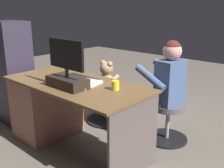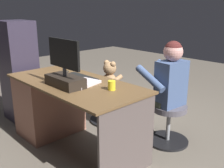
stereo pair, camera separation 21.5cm
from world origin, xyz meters
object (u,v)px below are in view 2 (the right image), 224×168
(desk, at_px, (54,103))
(person, at_px, (164,83))
(keyboard, at_px, (81,77))
(cup, at_px, (112,85))
(monitor, at_px, (65,73))
(computer_mouse, at_px, (65,72))
(tv_remote, at_px, (60,78))
(visitor_chair, at_px, (169,121))
(teddy_bear, at_px, (110,76))
(office_chair_teddy, at_px, (110,104))

(desk, relative_size, person, 1.37)
(keyboard, xyz_separation_m, cup, (-0.52, 0.04, 0.03))
(monitor, relative_size, computer_mouse, 4.77)
(tv_remote, relative_size, visitor_chair, 0.33)
(visitor_chair, bearing_deg, person, 5.42)
(tv_remote, distance_m, teddy_bear, 0.80)
(tv_remote, distance_m, office_chair_teddy, 0.92)
(keyboard, bearing_deg, office_chair_teddy, -72.36)
(office_chair_teddy, xyz_separation_m, visitor_chair, (-0.86, -0.08, 0.02))
(cup, bearing_deg, monitor, 31.78)
(keyboard, xyz_separation_m, tv_remote, (0.12, 0.18, -0.00))
(desk, xyz_separation_m, person, (-0.94, -0.80, 0.28))
(office_chair_teddy, bearing_deg, tv_remote, 94.93)
(computer_mouse, xyz_separation_m, tv_remote, (-0.15, 0.17, -0.01))
(cup, bearing_deg, desk, 6.22)
(cup, bearing_deg, office_chair_teddy, -41.90)
(cup, relative_size, tv_remote, 0.57)
(desk, distance_m, computer_mouse, 0.39)
(computer_mouse, height_order, tv_remote, computer_mouse)
(monitor, bearing_deg, person, -115.72)
(office_chair_teddy, distance_m, teddy_bear, 0.37)
(monitor, xyz_separation_m, computer_mouse, (0.41, -0.27, -0.11))
(visitor_chair, distance_m, person, 0.42)
(monitor, xyz_separation_m, teddy_bear, (0.32, -0.88, -0.25))
(computer_mouse, height_order, office_chair_teddy, computer_mouse)
(keyboard, distance_m, computer_mouse, 0.27)
(cup, bearing_deg, person, -95.66)
(tv_remote, distance_m, person, 1.11)
(tv_remote, bearing_deg, keyboard, -98.11)
(tv_remote, xyz_separation_m, person, (-0.71, -0.85, -0.08))
(desk, distance_m, keyboard, 0.51)
(monitor, bearing_deg, desk, -16.74)
(monitor, bearing_deg, keyboard, -64.79)
(keyboard, height_order, cup, cup)
(teddy_bear, relative_size, person, 0.33)
(teddy_bear, bearing_deg, tv_remote, 94.85)
(tv_remote, height_order, teddy_bear, teddy_bear)
(desk, distance_m, person, 1.26)
(office_chair_teddy, distance_m, visitor_chair, 0.86)
(computer_mouse, xyz_separation_m, visitor_chair, (-0.94, -0.69, -0.50))
(tv_remote, height_order, person, person)
(computer_mouse, relative_size, visitor_chair, 0.21)
(teddy_bear, bearing_deg, person, -175.47)
(desk, height_order, monitor, monitor)
(cup, bearing_deg, visitor_chair, -102.12)
(teddy_bear, xyz_separation_m, person, (-0.78, -0.06, 0.06))
(computer_mouse, xyz_separation_m, cup, (-0.79, 0.03, 0.02))
(office_chair_teddy, bearing_deg, keyboard, 107.64)
(keyboard, distance_m, cup, 0.52)
(desk, height_order, office_chair_teddy, desk)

